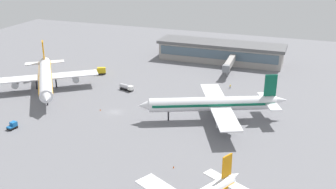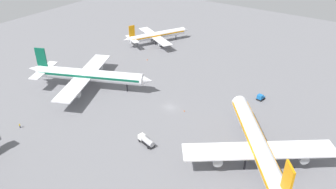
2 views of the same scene
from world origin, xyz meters
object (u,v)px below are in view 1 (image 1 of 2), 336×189
at_px(fuel_truck, 126,87).
at_px(ground_crew_worker, 230,86).
at_px(airplane_taxiing, 214,104).
at_px(baggage_tug, 13,125).
at_px(safety_cone_mid_apron, 100,110).
at_px(airplane_distant, 45,77).
at_px(catering_truck, 100,71).
at_px(safety_cone_near_gate, 174,167).

xyz_separation_m(fuel_truck, ground_crew_worker, (-40.27, -17.31, -0.54)).
distance_m(airplane_taxiing, baggage_tug, 68.41).
height_order(baggage_tug, safety_cone_mid_apron, baggage_tug).
height_order(airplane_distant, safety_cone_mid_apron, airplane_distant).
bearing_deg(fuel_truck, ground_crew_worker, 37.77).
bearing_deg(fuel_truck, catering_truck, 158.91).
height_order(ground_crew_worker, safety_cone_mid_apron, ground_crew_worker).
relative_size(airplane_taxiing, ground_crew_worker, 29.68).
relative_size(airplane_distant, safety_cone_mid_apron, 76.53).
bearing_deg(airplane_taxiing, catering_truck, -50.04).
height_order(fuel_truck, safety_cone_mid_apron, fuel_truck).
distance_m(airplane_distant, fuel_truck, 33.63).
bearing_deg(baggage_tug, airplane_taxiing, -53.61).
height_order(airplane_taxiing, fuel_truck, airplane_taxiing).
relative_size(catering_truck, fuel_truck, 0.89).
bearing_deg(catering_truck, safety_cone_near_gate, 105.36).
height_order(fuel_truck, ground_crew_worker, fuel_truck).
xyz_separation_m(airplane_distant, baggage_tug, (-11.46, 34.11, -4.84)).
distance_m(airplane_taxiing, safety_cone_mid_apron, 42.19).
distance_m(catering_truck, baggage_tug, 60.96).
relative_size(airplane_taxiing, fuel_truck, 7.54).
bearing_deg(airplane_taxiing, airplane_distant, -26.83).
height_order(airplane_taxiing, airplane_distant, airplane_distant).
relative_size(catering_truck, ground_crew_worker, 3.50).
xyz_separation_m(baggage_tug, ground_crew_worker, (-59.92, -63.32, -0.31)).
bearing_deg(fuel_truck, safety_cone_mid_apron, -75.08).
xyz_separation_m(safety_cone_near_gate, safety_cone_mid_apron, (38.70, -28.09, 0.00)).
bearing_deg(catering_truck, airplane_taxiing, 127.02).
relative_size(fuel_truck, baggage_tug, 1.89).
relative_size(airplane_distant, ground_crew_worker, 27.50).
xyz_separation_m(airplane_taxiing, catering_truck, (62.25, -30.41, -4.11)).
relative_size(baggage_tug, ground_crew_worker, 2.08).
xyz_separation_m(catering_truck, baggage_tug, (-1.21, 60.95, -0.54)).
xyz_separation_m(airplane_distant, catering_truck, (-10.25, -26.84, -4.30)).
distance_m(catering_truck, ground_crew_worker, 61.18).
xyz_separation_m(airplane_taxiing, safety_cone_near_gate, (2.53, 35.20, -5.51)).
bearing_deg(fuel_truck, airplane_distant, -144.56).
xyz_separation_m(airplane_distant, safety_cone_mid_apron, (-31.27, 10.68, -5.70)).
distance_m(airplane_distant, catering_truck, 29.05).
bearing_deg(safety_cone_near_gate, fuel_truck, -52.51).
bearing_deg(fuel_truck, baggage_tug, -98.61).
bearing_deg(safety_cone_near_gate, airplane_distant, -28.99).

